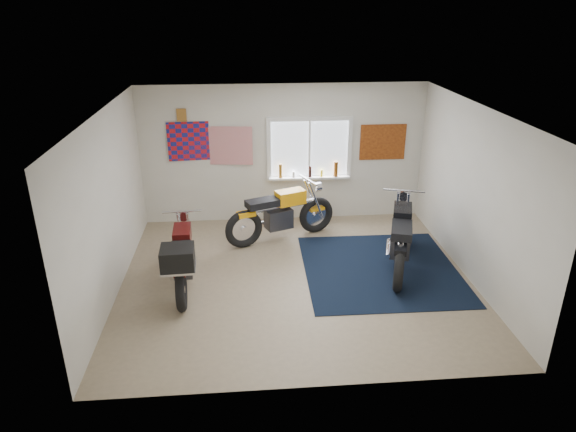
{
  "coord_description": "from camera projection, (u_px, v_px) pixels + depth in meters",
  "views": [
    {
      "loc": [
        -0.75,
        -7.14,
        4.12
      ],
      "look_at": [
        -0.1,
        0.4,
        0.93
      ],
      "focal_mm": 32.0,
      "sensor_mm": 36.0,
      "label": 1
    }
  ],
  "objects": [
    {
      "name": "room_shell",
      "position": [
        297.0,
        182.0,
        7.58
      ],
      "size": [
        5.5,
        5.5,
        5.5
      ],
      "color": "white",
      "rests_on": "ground"
    },
    {
      "name": "maroon_tourer",
      "position": [
        182.0,
        258.0,
        7.69
      ],
      "size": [
        0.62,
        2.06,
        1.05
      ],
      "rotation": [
        0.0,
        0.0,
        1.62
      ],
      "color": "black",
      "rests_on": "ground"
    },
    {
      "name": "flag_display",
      "position": [
        181.0,
        115.0,
        9.5
      ],
      "size": [
        1.6,
        0.1,
        1.17
      ],
      "color": "red",
      "rests_on": "room_shell"
    },
    {
      "name": "window_assembly",
      "position": [
        309.0,
        153.0,
        9.99
      ],
      "size": [
        1.66,
        0.17,
        1.26
      ],
      "color": "white",
      "rests_on": "room_shell"
    },
    {
      "name": "oil_bottles",
      "position": [
        314.0,
        171.0,
        10.06
      ],
      "size": [
        1.17,
        0.09,
        0.3
      ],
      "color": "brown",
      "rests_on": "window_assembly"
    },
    {
      "name": "ground",
      "position": [
        296.0,
        279.0,
        8.21
      ],
      "size": [
        5.5,
        5.5,
        0.0
      ],
      "primitive_type": "plane",
      "color": "#9E896B",
      "rests_on": "ground"
    },
    {
      "name": "yellow_triumph",
      "position": [
        281.0,
        215.0,
        9.39
      ],
      "size": [
        2.08,
        0.98,
        1.1
      ],
      "rotation": [
        0.0,
        0.0,
        0.38
      ],
      "color": "black",
      "rests_on": "ground"
    },
    {
      "name": "navy_rug",
      "position": [
        380.0,
        269.0,
        8.5
      ],
      "size": [
        2.53,
        2.63,
        0.01
      ],
      "primitive_type": "cube",
      "rotation": [
        0.0,
        0.0,
        -0.01
      ],
      "color": "black",
      "rests_on": "ground"
    },
    {
      "name": "black_chrome_bike",
      "position": [
        400.0,
        238.0,
        8.41
      ],
      "size": [
        0.92,
        2.21,
        1.16
      ],
      "rotation": [
        0.0,
        0.0,
        1.27
      ],
      "color": "black",
      "rests_on": "navy_rug"
    },
    {
      "name": "triumph_poster",
      "position": [
        383.0,
        142.0,
        10.04
      ],
      "size": [
        0.9,
        0.03,
        0.7
      ],
      "primitive_type": "cube",
      "color": "#A54C14",
      "rests_on": "room_shell"
    }
  ]
}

